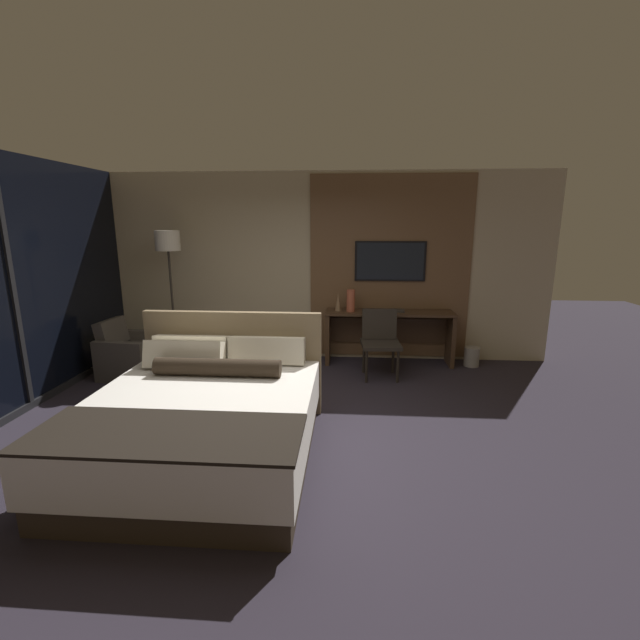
{
  "coord_description": "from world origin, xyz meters",
  "views": [
    {
      "loc": [
        0.63,
        -3.88,
        2.07
      ],
      "look_at": [
        0.28,
        0.92,
        0.97
      ],
      "focal_mm": 24.0,
      "sensor_mm": 36.0,
      "label": 1
    }
  ],
  "objects_px": {
    "desk": "(389,328)",
    "armchair_by_window": "(130,356)",
    "floor_lamp": "(168,252)",
    "vase_short": "(338,302)",
    "book": "(397,311)",
    "bed": "(205,419)",
    "desk_chair": "(380,337)",
    "tv": "(390,261)",
    "vase_tall": "(351,301)",
    "waste_bin": "(472,357)"
  },
  "relations": [
    {
      "from": "vase_short",
      "to": "waste_bin",
      "type": "distance_m",
      "value": 2.13
    },
    {
      "from": "desk",
      "to": "floor_lamp",
      "type": "bearing_deg",
      "value": -174.29
    },
    {
      "from": "book",
      "to": "vase_short",
      "type": "bearing_deg",
      "value": 179.49
    },
    {
      "from": "desk_chair",
      "to": "vase_short",
      "type": "relative_size",
      "value": 3.4
    },
    {
      "from": "floor_lamp",
      "to": "waste_bin",
      "type": "relative_size",
      "value": 7.0
    },
    {
      "from": "desk_chair",
      "to": "vase_short",
      "type": "xyz_separation_m",
      "value": [
        -0.59,
        0.53,
        0.38
      ]
    },
    {
      "from": "armchair_by_window",
      "to": "vase_tall",
      "type": "relative_size",
      "value": 2.44
    },
    {
      "from": "armchair_by_window",
      "to": "waste_bin",
      "type": "height_order",
      "value": "armchair_by_window"
    },
    {
      "from": "waste_bin",
      "to": "vase_short",
      "type": "bearing_deg",
      "value": 178.68
    },
    {
      "from": "bed",
      "to": "book",
      "type": "height_order",
      "value": "bed"
    },
    {
      "from": "armchair_by_window",
      "to": "vase_tall",
      "type": "distance_m",
      "value": 3.18
    },
    {
      "from": "bed",
      "to": "waste_bin",
      "type": "xyz_separation_m",
      "value": [
        3.07,
        2.73,
        -0.22
      ]
    },
    {
      "from": "tv",
      "to": "vase_tall",
      "type": "xyz_separation_m",
      "value": [
        -0.57,
        -0.26,
        -0.55
      ]
    },
    {
      "from": "armchair_by_window",
      "to": "book",
      "type": "xyz_separation_m",
      "value": [
        3.69,
        0.77,
        0.54
      ]
    },
    {
      "from": "vase_tall",
      "to": "vase_short",
      "type": "height_order",
      "value": "vase_tall"
    },
    {
      "from": "desk_chair",
      "to": "armchair_by_window",
      "type": "distance_m",
      "value": 3.44
    },
    {
      "from": "floor_lamp",
      "to": "vase_short",
      "type": "height_order",
      "value": "floor_lamp"
    },
    {
      "from": "vase_short",
      "to": "floor_lamp",
      "type": "bearing_deg",
      "value": -173.17
    },
    {
      "from": "tv",
      "to": "vase_tall",
      "type": "relative_size",
      "value": 3.23
    },
    {
      "from": "bed",
      "to": "desk_chair",
      "type": "bearing_deg",
      "value": 53.0
    },
    {
      "from": "bed",
      "to": "desk_chair",
      "type": "relative_size",
      "value": 2.35
    },
    {
      "from": "tv",
      "to": "vase_short",
      "type": "bearing_deg",
      "value": -164.86
    },
    {
      "from": "vase_short",
      "to": "waste_bin",
      "type": "height_order",
      "value": "vase_short"
    },
    {
      "from": "desk",
      "to": "armchair_by_window",
      "type": "height_order",
      "value": "desk"
    },
    {
      "from": "desk",
      "to": "waste_bin",
      "type": "height_order",
      "value": "desk"
    },
    {
      "from": "desk_chair",
      "to": "book",
      "type": "height_order",
      "value": "desk_chair"
    },
    {
      "from": "book",
      "to": "tv",
      "type": "bearing_deg",
      "value": 116.27
    },
    {
      "from": "bed",
      "to": "book",
      "type": "distance_m",
      "value": 3.42
    },
    {
      "from": "floor_lamp",
      "to": "waste_bin",
      "type": "xyz_separation_m",
      "value": [
        4.36,
        0.24,
        -1.52
      ]
    },
    {
      "from": "bed",
      "to": "vase_short",
      "type": "distance_m",
      "value": 3.04
    },
    {
      "from": "desk",
      "to": "floor_lamp",
      "type": "distance_m",
      "value": 3.36
    },
    {
      "from": "floor_lamp",
      "to": "vase_tall",
      "type": "distance_m",
      "value": 2.68
    },
    {
      "from": "desk",
      "to": "tv",
      "type": "height_order",
      "value": "tv"
    },
    {
      "from": "vase_tall",
      "to": "desk",
      "type": "bearing_deg",
      "value": 7.92
    },
    {
      "from": "bed",
      "to": "desk",
      "type": "bearing_deg",
      "value": 56.52
    },
    {
      "from": "tv",
      "to": "desk_chair",
      "type": "height_order",
      "value": "tv"
    },
    {
      "from": "vase_short",
      "to": "vase_tall",
      "type": "bearing_deg",
      "value": -15.38
    },
    {
      "from": "tv",
      "to": "desk_chair",
      "type": "relative_size",
      "value": 1.14
    },
    {
      "from": "tv",
      "to": "vase_tall",
      "type": "bearing_deg",
      "value": -155.88
    },
    {
      "from": "vase_tall",
      "to": "vase_short",
      "type": "distance_m",
      "value": 0.19
    },
    {
      "from": "armchair_by_window",
      "to": "vase_tall",
      "type": "xyz_separation_m",
      "value": [
        3.02,
        0.72,
        0.68
      ]
    },
    {
      "from": "desk",
      "to": "vase_tall",
      "type": "height_order",
      "value": "vase_tall"
    },
    {
      "from": "bed",
      "to": "tv",
      "type": "distance_m",
      "value": 3.69
    },
    {
      "from": "desk_chair",
      "to": "book",
      "type": "distance_m",
      "value": 0.65
    },
    {
      "from": "floor_lamp",
      "to": "vase_short",
      "type": "xyz_separation_m",
      "value": [
        2.39,
        0.29,
        -0.73
      ]
    },
    {
      "from": "desk",
      "to": "bed",
      "type": "bearing_deg",
      "value": -123.48
    },
    {
      "from": "desk",
      "to": "armchair_by_window",
      "type": "distance_m",
      "value": 3.69
    },
    {
      "from": "bed",
      "to": "tv",
      "type": "xyz_separation_m",
      "value": [
        1.85,
        2.98,
        1.15
      ]
    },
    {
      "from": "book",
      "to": "waste_bin",
      "type": "distance_m",
      "value": 1.3
    },
    {
      "from": "desk_chair",
      "to": "armchair_by_window",
      "type": "relative_size",
      "value": 1.16
    }
  ]
}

